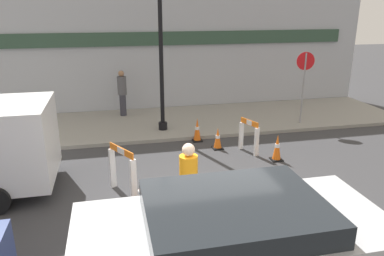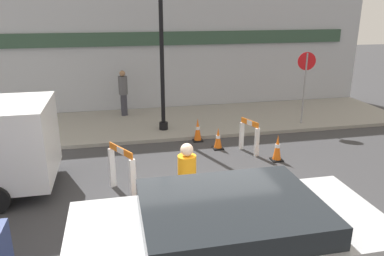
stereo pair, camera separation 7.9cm
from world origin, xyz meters
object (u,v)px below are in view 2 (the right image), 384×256
at_px(streetlamp_post, 161,13).
at_px(person_worker, 187,186).
at_px(stop_sign, 305,76).
at_px(person_pedestrian, 123,91).

relative_size(streetlamp_post, person_worker, 3.31).
bearing_deg(person_worker, stop_sign, -26.94).
relative_size(streetlamp_post, person_pedestrian, 3.47).
xyz_separation_m(streetlamp_post, stop_sign, (4.76, -0.30, -2.05)).
distance_m(streetlamp_post, person_worker, 6.43).
distance_m(stop_sign, person_worker, 7.53).
bearing_deg(person_worker, streetlamp_post, 12.63).
xyz_separation_m(stop_sign, person_worker, (-5.13, -5.45, -0.79)).
xyz_separation_m(stop_sign, person_pedestrian, (-5.95, 2.26, -0.73)).
bearing_deg(person_pedestrian, streetlamp_post, 88.50).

